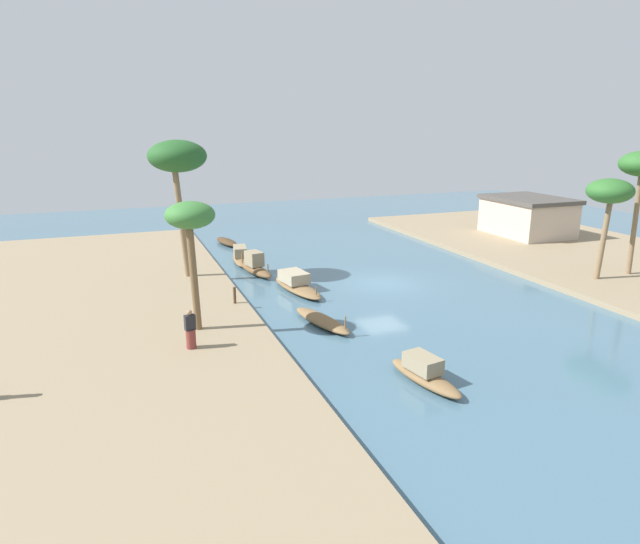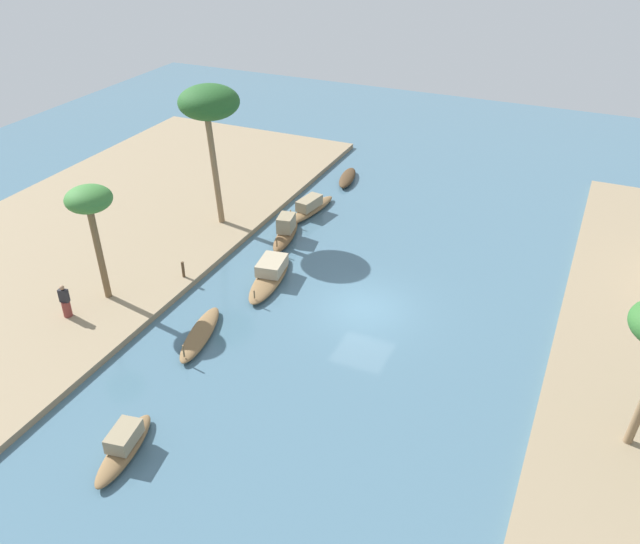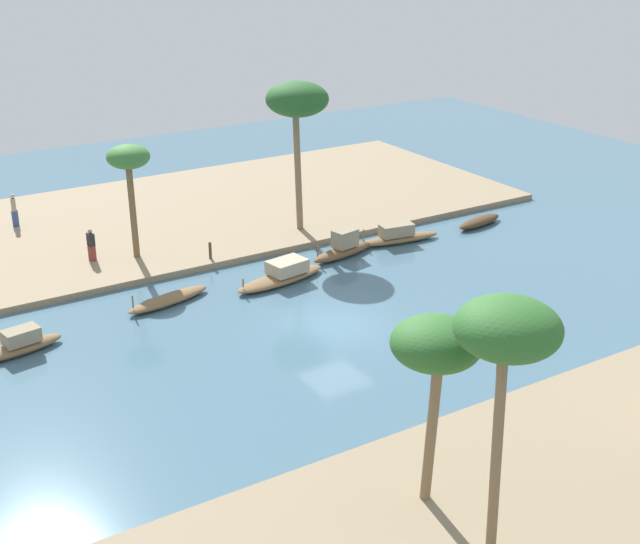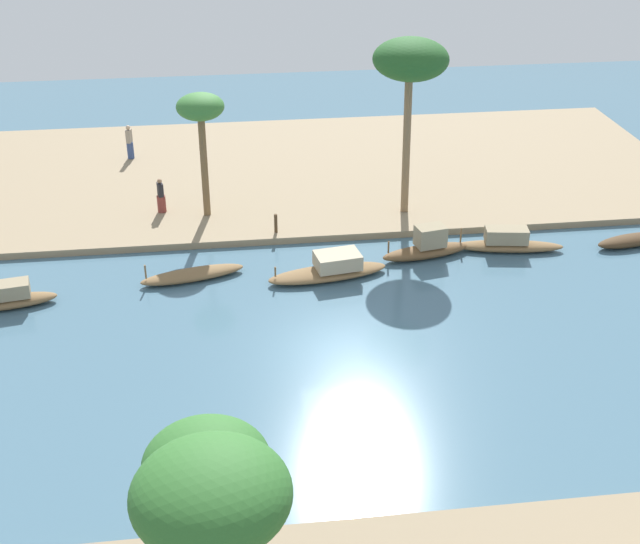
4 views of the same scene
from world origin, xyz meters
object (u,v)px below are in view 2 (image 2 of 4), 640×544
sampan_upstream_small (124,446)px  palm_tree_left_near (209,105)px  sampan_midstream (347,178)px  palm_tree_left_far (89,204)px  sampan_with_red_awning (310,208)px  sampan_near_left_bank (286,232)px  sampan_with_tall_canopy (200,334)px  mooring_post (183,269)px  sampan_open_hull (270,274)px  person_by_mooring (66,303)px

sampan_upstream_small → palm_tree_left_near: palm_tree_left_near is taller
sampan_midstream → palm_tree_left_far: bearing=-26.5°
sampan_with_red_awning → sampan_near_left_bank: sampan_near_left_bank is taller
sampan_with_tall_canopy → sampan_near_left_bank: 9.49m
mooring_post → sampan_with_tall_canopy: bearing=42.3°
sampan_with_red_awning → sampan_with_tall_canopy: bearing=12.5°
sampan_upstream_small → sampan_midstream: sampan_upstream_small is taller
sampan_open_hull → palm_tree_left_far: 8.90m
palm_tree_left_far → sampan_upstream_small: bearing=42.8°
sampan_upstream_small → sampan_near_left_bank: 16.22m
sampan_with_red_awning → sampan_open_hull: sampan_with_red_awning is taller
sampan_with_tall_canopy → palm_tree_left_near: bearing=-165.7°
sampan_near_left_bank → sampan_open_hull: bearing=5.5°
sampan_open_hull → palm_tree_left_near: bearing=-135.8°
sampan_midstream → sampan_open_hull: (12.89, 1.22, 0.14)m
sampan_with_tall_canopy → sampan_open_hull: 5.38m
sampan_open_hull → person_by_mooring: bearing=-53.1°
sampan_midstream → palm_tree_left_far: 18.84m
sampan_near_left_bank → sampan_open_hull: (4.12, 1.24, -0.10)m
sampan_open_hull → palm_tree_left_far: size_ratio=0.89×
sampan_midstream → sampan_open_hull: bearing=-5.8°
sampan_with_tall_canopy → sampan_midstream: bearing=169.1°
sampan_near_left_bank → sampan_midstream: bearing=168.7°
sampan_near_left_bank → palm_tree_left_near: size_ratio=0.51×
sampan_upstream_small → sampan_near_left_bank: size_ratio=0.93×
palm_tree_left_near → person_by_mooring: bearing=-6.0°
sampan_with_red_awning → sampan_near_left_bank: size_ratio=1.19×
person_by_mooring → palm_tree_left_far: size_ratio=0.29×
sampan_midstream → sampan_near_left_bank: size_ratio=0.87×
person_by_mooring → palm_tree_left_far: (-2.00, 0.51, 4.03)m
mooring_post → person_by_mooring: bearing=-29.6°
sampan_upstream_small → palm_tree_left_far: 10.95m
sampan_with_red_awning → palm_tree_left_far: palm_tree_left_far is taller
sampan_with_red_awning → sampan_near_left_bank: 3.44m
sampan_midstream → person_by_mooring: bearing=-26.4°
sampan_near_left_bank → sampan_upstream_small: bearing=-4.2°
person_by_mooring → mooring_post: person_by_mooring is taller
sampan_with_red_awning → palm_tree_left_far: (12.25, -4.61, 4.60)m
sampan_midstream → mooring_post: bearing=-21.0°
sampan_with_red_awning → sampan_with_tall_canopy: (12.90, 0.84, -0.17)m
sampan_with_tall_canopy → sampan_near_left_bank: sampan_near_left_bank is taller
sampan_with_red_awning → sampan_midstream: bearing=-173.1°
palm_tree_left_near → sampan_with_tall_canopy: bearing=27.3°
sampan_open_hull → mooring_post: 4.19m
sampan_upstream_small → palm_tree_left_far: palm_tree_left_far is taller
sampan_with_tall_canopy → sampan_near_left_bank: bearing=171.2°
mooring_post → palm_tree_left_far: bearing=-38.1°
sampan_near_left_bank → sampan_open_hull: sampan_near_left_bank is taller
person_by_mooring → palm_tree_left_near: palm_tree_left_near is taller
sampan_with_tall_canopy → palm_tree_left_near: palm_tree_left_near is taller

